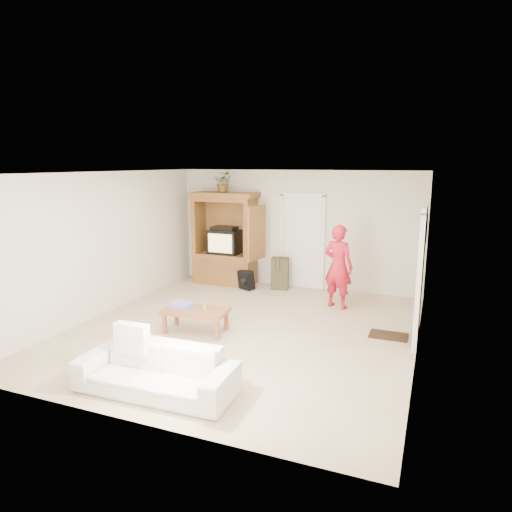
{
  "coord_description": "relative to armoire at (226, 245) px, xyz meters",
  "views": [
    {
      "loc": [
        2.88,
        -6.67,
        2.75
      ],
      "look_at": [
        -0.01,
        0.6,
        1.15
      ],
      "focal_mm": 32.0,
      "sensor_mm": 36.0,
      "label": 1
    }
  ],
  "objects": [
    {
      "name": "floor",
      "position": [
        1.58,
        -2.66,
        -0.91
      ],
      "size": [
        6.0,
        6.0,
        0.0
      ],
      "primitive_type": "plane",
      "color": "tan",
      "rests_on": "ground"
    },
    {
      "name": "ceiling",
      "position": [
        1.58,
        -2.66,
        1.69
      ],
      "size": [
        6.0,
        6.0,
        0.0
      ],
      "primitive_type": "plane",
      "rotation": [
        3.14,
        0.0,
        0.0
      ],
      "color": "white",
      "rests_on": "floor"
    },
    {
      "name": "wall_back",
      "position": [
        1.58,
        0.34,
        0.39
      ],
      "size": [
        5.5,
        0.0,
        5.5
      ],
      "primitive_type": "plane",
      "rotation": [
        1.57,
        0.0,
        0.0
      ],
      "color": "silver",
      "rests_on": "floor"
    },
    {
      "name": "wall_front",
      "position": [
        1.58,
        -5.66,
        0.39
      ],
      "size": [
        5.5,
        0.0,
        5.5
      ],
      "primitive_type": "plane",
      "rotation": [
        -1.57,
        0.0,
        0.0
      ],
      "color": "silver",
      "rests_on": "floor"
    },
    {
      "name": "wall_left",
      "position": [
        -1.17,
        -2.66,
        0.39
      ],
      "size": [
        0.0,
        6.0,
        6.0
      ],
      "primitive_type": "plane",
      "rotation": [
        1.57,
        0.0,
        1.57
      ],
      "color": "silver",
      "rests_on": "floor"
    },
    {
      "name": "wall_right",
      "position": [
        4.33,
        -2.66,
        0.39
      ],
      "size": [
        0.0,
        6.0,
        6.0
      ],
      "primitive_type": "plane",
      "rotation": [
        1.57,
        0.0,
        -1.57
      ],
      "color": "silver",
      "rests_on": "floor"
    },
    {
      "name": "armoire",
      "position": [
        0.0,
        0.0,
        0.0
      ],
      "size": [
        1.82,
        1.14,
        2.1
      ],
      "color": "brown",
      "rests_on": "floor"
    },
    {
      "name": "door_back",
      "position": [
        1.73,
        0.31,
        0.11
      ],
      "size": [
        0.85,
        0.05,
        2.04
      ],
      "primitive_type": "cube",
      "color": "white",
      "rests_on": "floor"
    },
    {
      "name": "doorway_right",
      "position": [
        4.3,
        -2.06,
        0.11
      ],
      "size": [
        0.05,
        0.9,
        2.04
      ],
      "primitive_type": "cube",
      "color": "black",
      "rests_on": "floor"
    },
    {
      "name": "framed_picture",
      "position": [
        4.31,
        -0.76,
        0.69
      ],
      "size": [
        0.03,
        0.6,
        0.48
      ],
      "primitive_type": "cube",
      "color": "black",
      "rests_on": "wall_right"
    },
    {
      "name": "doormat",
      "position": [
        3.88,
        -2.06,
        -0.9
      ],
      "size": [
        0.6,
        0.4,
        0.02
      ],
      "primitive_type": "cube",
      "color": "#382316",
      "rests_on": "floor"
    },
    {
      "name": "plant",
      "position": [
        -0.02,
        -0.03,
        1.42
      ],
      "size": [
        0.46,
        0.41,
        0.45
      ],
      "primitive_type": "imported",
      "rotation": [
        0.0,
        0.0,
        0.15
      ],
      "color": "#4C7238",
      "rests_on": "armoire"
    },
    {
      "name": "man",
      "position": [
        2.78,
        -0.87,
        -0.1
      ],
      "size": [
        0.68,
        0.55,
        1.62
      ],
      "primitive_type": "imported",
      "rotation": [
        0.0,
        0.0,
        2.83
      ],
      "color": "red",
      "rests_on": "floor"
    },
    {
      "name": "sofa",
      "position": [
        1.43,
        -5.01,
        -0.62
      ],
      "size": [
        1.98,
        0.83,
        0.57
      ],
      "primitive_type": "imported",
      "rotation": [
        0.0,
        0.0,
        0.03
      ],
      "color": "silver",
      "rests_on": "floor"
    },
    {
      "name": "coffee_table",
      "position": [
        0.89,
        -3.05,
        -0.57
      ],
      "size": [
        1.1,
        0.67,
        0.39
      ],
      "rotation": [
        0.0,
        0.0,
        0.09
      ],
      "color": "#A16037",
      "rests_on": "floor"
    },
    {
      "name": "towel",
      "position": [
        0.62,
        -3.05,
        -0.48
      ],
      "size": [
        0.4,
        0.31,
        0.08
      ],
      "primitive_type": "cube",
      "rotation": [
        0.0,
        0.0,
        -0.08
      ],
      "color": "#C4419B",
      "rests_on": "coffee_table"
    },
    {
      "name": "candle",
      "position": [
        1.03,
        -3.0,
        -0.47
      ],
      "size": [
        0.08,
        0.08,
        0.1
      ],
      "primitive_type": "cylinder",
      "color": "tan",
      "rests_on": "coffee_table"
    },
    {
      "name": "backpack_black",
      "position": [
        0.65,
        -0.35,
        -0.7
      ],
      "size": [
        0.39,
        0.32,
        0.41
      ],
      "primitive_type": null,
      "rotation": [
        0.0,
        0.0,
        -0.43
      ],
      "color": "black",
      "rests_on": "floor"
    },
    {
      "name": "backpack_olive",
      "position": [
        1.33,
        -0.03,
        -0.56
      ],
      "size": [
        0.42,
        0.35,
        0.7
      ],
      "primitive_type": null,
      "rotation": [
        0.0,
        0.0,
        0.22
      ],
      "color": "#47442B",
      "rests_on": "floor"
    }
  ]
}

